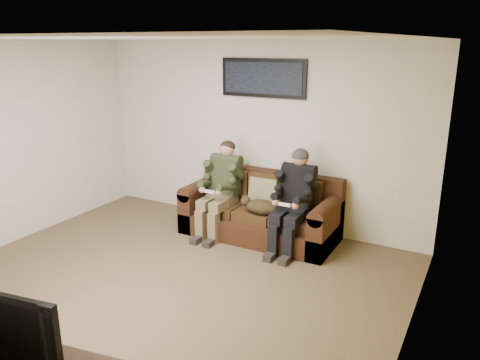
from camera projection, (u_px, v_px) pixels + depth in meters
The scene contains 13 objects.
floor at pixel (162, 286), 5.11m from camera, with size 5.00×5.00×0.00m, color brown.
ceiling at pixel (149, 38), 4.37m from camera, with size 5.00×5.00×0.00m, color silver.
wall_back at pixel (256, 135), 6.64m from camera, with size 5.00×5.00×0.00m, color beige.
wall_right at pixel (414, 214), 3.59m from camera, with size 4.50×4.50×0.00m, color beige.
accent_wall_right at pixel (412, 213), 3.60m from camera, with size 4.50×4.50×0.00m, color #A38810.
sofa at pixel (262, 213), 6.41m from camera, with size 2.09×0.90×0.85m.
throw_pillow at pixel (263, 192), 6.36m from camera, with size 0.40×0.11×0.38m, color #817854.
throw_blanket at pixel (231, 165), 6.77m from camera, with size 0.43×0.21×0.08m, color tan.
person_left at pixel (221, 183), 6.40m from camera, with size 0.51×0.87×1.27m.
person_right at pixel (294, 195), 5.90m from camera, with size 0.51×0.86×1.28m.
cat at pixel (260, 206), 6.07m from camera, with size 0.66×0.26×0.24m.
framed_poster at pixel (263, 78), 6.33m from camera, with size 1.25×0.05×0.52m.
television at pixel (9, 323), 3.13m from camera, with size 1.00×0.13×0.57m, color black.
Camera 1 is at (2.94, -3.60, 2.57)m, focal length 35.00 mm.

